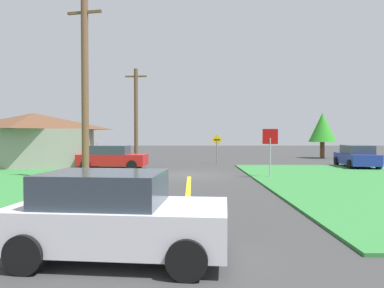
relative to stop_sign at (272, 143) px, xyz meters
name	(u,v)px	position (x,y,z in m)	size (l,w,h in m)	color
ground_plane	(191,175)	(-4.38, 1.63, -1.90)	(120.00, 120.00, 0.00)	#343434
lane_stripe_center	(189,199)	(-4.38, -6.37, -1.89)	(0.20, 14.00, 0.01)	yellow
stop_sign	(272,143)	(0.00, 0.00, 0.00)	(0.80, 0.24, 2.67)	#9EA0A8
parked_car_near_building	(113,157)	(-9.73, 5.13, -1.09)	(4.73, 2.31, 1.62)	red
car_behind_on_main_road	(118,215)	(-5.66, -12.38, -1.10)	(4.16, 2.38, 1.62)	silver
car_on_crossroad	(358,157)	(7.56, 6.15, -1.09)	(2.48, 4.73, 1.62)	navy
utility_pole_near	(87,89)	(-9.51, -1.60, 2.73)	(1.79, 0.49, 9.08)	brown
utility_pole_mid	(138,115)	(-8.87, 10.20, 2.12)	(1.80, 0.32, 7.83)	brown
direction_sign	(218,146)	(-2.21, 9.37, -0.40)	(0.90, 0.18, 2.42)	slate
oak_tree_left	(324,128)	(9.03, 16.70, 1.22)	(2.70, 2.70, 4.64)	brown
barn	(35,139)	(-16.35, 7.89, 0.11)	(9.51, 8.50, 4.03)	gray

